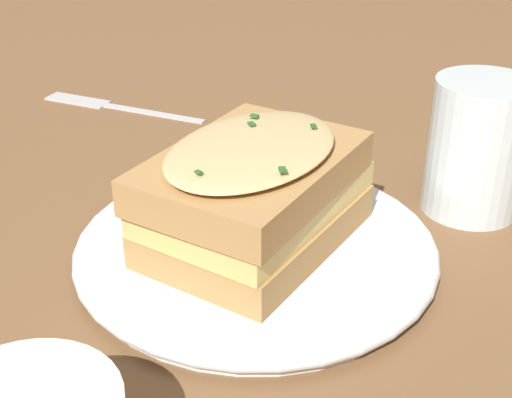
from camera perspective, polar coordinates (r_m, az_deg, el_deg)
name	(u,v)px	position (r m, az deg, el deg)	size (l,w,h in m)	color
ground_plane	(240,241)	(0.52, -1.27, -3.35)	(2.40, 2.40, 0.00)	brown
dinner_plate	(256,248)	(0.50, 0.00, -3.97)	(0.25, 0.25, 0.02)	white
sandwich	(254,194)	(0.47, -0.14, 0.42)	(0.18, 0.14, 0.08)	#B2844C
water_glass	(477,147)	(0.57, 17.28, 3.98)	(0.07, 0.07, 0.10)	silver
fork	(105,104)	(0.78, -11.97, 7.43)	(0.04, 0.19, 0.00)	silver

